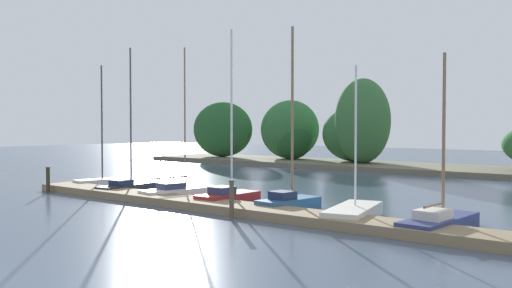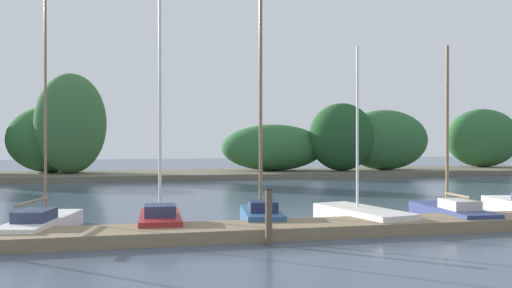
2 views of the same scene
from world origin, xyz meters
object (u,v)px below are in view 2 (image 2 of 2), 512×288
Objects in this scene: sailboat_3 at (160,217)px; mooring_piling_1 at (269,217)px; sailboat_5 at (359,215)px; sailboat_4 at (261,211)px; sailboat_2 at (43,222)px; sailboat_6 at (450,210)px.

mooring_piling_1 is (2.67, -2.88, 0.33)m from sailboat_3.
sailboat_5 reaches higher than mooring_piling_1.
sailboat_5 is at bearing -90.03° from sailboat_4.
mooring_piling_1 is at bearing 176.74° from sailboat_4.
sailboat_2 is 0.97× the size of sailboat_4.
sailboat_3 reaches higher than sailboat_2.
sailboat_6 is at bearing -104.66° from sailboat_5.
sailboat_2 is at bearing 74.38° from sailboat_5.
sailboat_2 is 5.01× the size of mooring_piling_1.
sailboat_4 is at bearing 70.18° from sailboat_5.
sailboat_3 is at bearing 132.80° from mooring_piling_1.
sailboat_4 is 3.15m from mooring_piling_1.
sailboat_4 reaches higher than sailboat_6.
sailboat_2 is at bearing 92.07° from sailboat_6.
sailboat_4 reaches higher than sailboat_2.
sailboat_2 is 0.94× the size of sailboat_3.
sailboat_5 is 0.97× the size of sailboat_6.
sailboat_2 is 1.24× the size of sailboat_6.
sailboat_4 reaches higher than mooring_piling_1.
sailboat_3 reaches higher than sailboat_5.
sailboat_2 reaches higher than sailboat_6.
sailboat_4 is at bearing -84.50° from sailboat_3.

